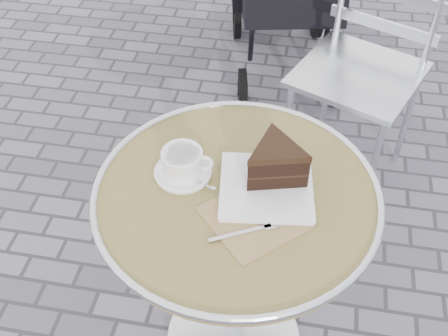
% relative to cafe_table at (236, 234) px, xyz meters
% --- Properties ---
extents(cafe_table, '(0.72, 0.72, 0.74)m').
position_rel_cafe_table_xyz_m(cafe_table, '(0.00, 0.00, 0.00)').
color(cafe_table, silver).
rests_on(cafe_table, ground).
extents(cappuccino_set, '(0.16, 0.14, 0.07)m').
position_rel_cafe_table_xyz_m(cappuccino_set, '(-0.14, 0.04, 0.20)').
color(cappuccino_set, white).
rests_on(cappuccino_set, cafe_table).
extents(cake_plate_set, '(0.29, 0.38, 0.12)m').
position_rel_cafe_table_xyz_m(cake_plate_set, '(0.08, 0.04, 0.22)').
color(cake_plate_set, '#9A7654').
rests_on(cake_plate_set, cafe_table).
extents(bistro_chair, '(0.57, 0.57, 0.97)m').
position_rel_cafe_table_xyz_m(bistro_chair, '(0.36, 0.99, 0.03)').
color(bistro_chair, silver).
rests_on(bistro_chair, ground).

